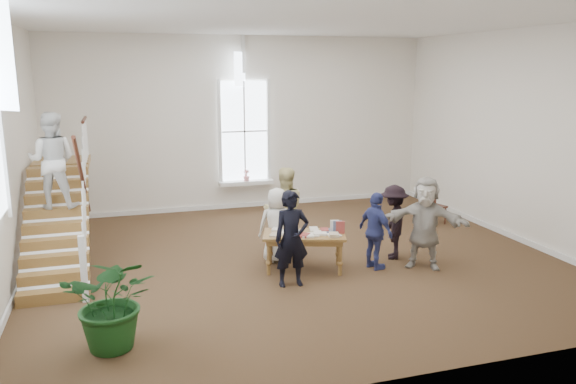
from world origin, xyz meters
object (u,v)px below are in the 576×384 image
object	(u,v)px
elderly_woman	(277,225)
woman_cluster_a	(376,231)
woman_cluster_b	(394,222)
woman_cluster_c	(425,223)
library_table	(305,238)
person_yellow	(284,210)
side_chair	(434,203)
police_officer	(292,239)
floor_plant	(114,301)

from	to	relation	value
elderly_woman	woman_cluster_a	xyz separation A→B (m)	(1.63, -0.92, 0.00)
woman_cluster_b	woman_cluster_c	size ratio (longest dim) A/B	0.84
library_table	person_yellow	world-z (taller)	person_yellow
library_table	side_chair	size ratio (longest dim) A/B	1.78
person_yellow	police_officer	bearing A→B (deg)	81.53
elderly_woman	person_yellow	distance (m)	0.60
library_table	elderly_woman	bearing A→B (deg)	138.86
elderly_woman	woman_cluster_c	xyz separation A→B (m)	(2.53, -1.12, 0.14)
library_table	woman_cluster_b	xyz separation A→B (m)	(1.88, 0.13, 0.11)
woman_cluster_a	woman_cluster_c	distance (m)	0.93
police_officer	woman_cluster_c	world-z (taller)	woman_cluster_c
woman_cluster_c	side_chair	distance (m)	3.25
floor_plant	library_table	bearing A→B (deg)	31.83
elderly_woman	floor_plant	world-z (taller)	elderly_woman
elderly_woman	woman_cluster_c	size ratio (longest dim) A/B	0.84
person_yellow	woman_cluster_c	size ratio (longest dim) A/B	1.01
floor_plant	woman_cluster_b	bearing A→B (deg)	22.97
library_table	person_yellow	size ratio (longest dim) A/B	0.94
person_yellow	floor_plant	bearing A→B (deg)	48.39
woman_cluster_a	woman_cluster_c	world-z (taller)	woman_cluster_c
elderly_woman	side_chair	distance (m)	4.64
police_officer	person_yellow	size ratio (longest dim) A/B	0.95
woman_cluster_a	woman_cluster_c	bearing A→B (deg)	-118.10
elderly_woman	woman_cluster_b	xyz separation A→B (m)	(2.23, -0.47, 0.01)
side_chair	floor_plant	bearing A→B (deg)	-168.62
woman_cluster_c	side_chair	xyz separation A→B (m)	(1.83, 2.67, -0.35)
person_yellow	woman_cluster_b	world-z (taller)	person_yellow
person_yellow	side_chair	distance (m)	4.21
police_officer	side_chair	distance (m)	5.28
library_table	woman_cluster_b	world-z (taller)	woman_cluster_b
woman_cluster_a	floor_plant	size ratio (longest dim) A/B	1.08
person_yellow	floor_plant	distance (m)	4.61
library_table	floor_plant	xyz separation A→B (m)	(-3.37, -2.09, 0.05)
police_officer	floor_plant	distance (m)	3.25
elderly_woman	floor_plant	size ratio (longest dim) A/B	1.08
library_table	side_chair	xyz separation A→B (m)	(4.01, 2.15, -0.11)
police_officer	woman_cluster_a	world-z (taller)	police_officer
person_yellow	woman_cluster_c	distance (m)	2.76
person_yellow	library_table	bearing A→B (deg)	97.40
police_officer	person_yellow	world-z (taller)	person_yellow
floor_plant	woman_cluster_c	bearing A→B (deg)	15.84
person_yellow	floor_plant	size ratio (longest dim) A/B	1.31
police_officer	woman_cluster_a	bearing A→B (deg)	12.44
person_yellow	woman_cluster_c	world-z (taller)	person_yellow
police_officer	person_yellow	xyz separation A→B (m)	(0.40, 1.75, 0.04)
elderly_woman	woman_cluster_a	size ratio (longest dim) A/B	1.00
woman_cluster_b	woman_cluster_c	world-z (taller)	woman_cluster_c
library_table	floor_plant	distance (m)	3.96
woman_cluster_b	woman_cluster_c	bearing A→B (deg)	49.90
elderly_woman	person_yellow	world-z (taller)	person_yellow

